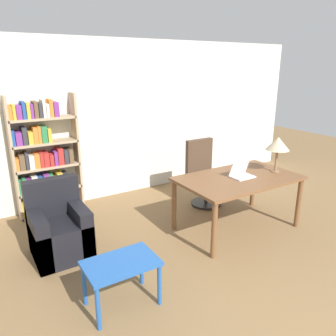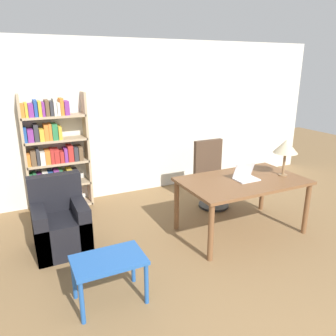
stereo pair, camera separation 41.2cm
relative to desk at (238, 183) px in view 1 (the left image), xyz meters
name	(u,v)px [view 1 (the left image)]	position (x,y,z in m)	size (l,w,h in m)	color
wall_back	(118,120)	(-0.86, 2.15, 0.66)	(8.00, 0.06, 2.70)	silver
desk	(238,183)	(0.00, 0.00, 0.00)	(1.68, 1.01, 0.78)	brown
laptop	(241,173)	(0.04, -0.01, 0.14)	(0.31, 0.22, 0.23)	silver
table_lamp	(278,144)	(0.63, -0.10, 0.50)	(0.33, 0.33, 0.52)	olive
office_chair	(204,175)	(0.14, 0.96, -0.18)	(0.53, 0.53, 1.09)	black
side_table_blue	(121,268)	(-2.07, -0.62, -0.28)	(0.70, 0.45, 0.48)	#2356A3
armchair	(59,231)	(-2.35, 0.62, -0.37)	(0.65, 0.68, 0.93)	black
bookshelf	(42,161)	(-2.21, 1.96, 0.18)	(0.99, 0.28, 1.87)	tan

